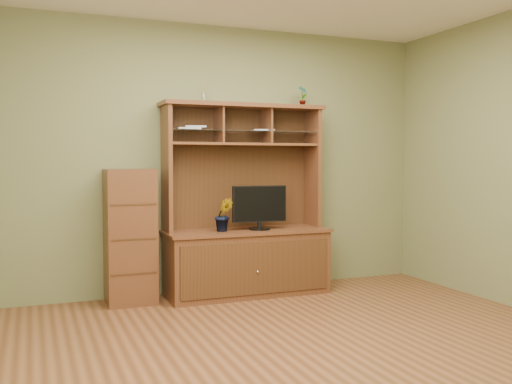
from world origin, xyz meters
TOP-DOWN VIEW (x-y plane):
  - room at (0.00, 0.00)m, footprint 4.54×4.04m
  - media_hutch at (0.17, 1.73)m, footprint 1.66×0.61m
  - monitor at (0.28, 1.65)m, footprint 0.55×0.21m
  - orchid_plant at (-0.09, 1.65)m, footprint 0.21×0.18m
  - top_plant at (0.83, 1.80)m, footprint 0.14×0.11m
  - reed_diffuser at (-0.24, 1.80)m, footprint 0.05×0.05m
  - magazines at (-0.12, 1.80)m, footprint 1.01×0.20m
  - side_cabinet at (-0.97, 1.78)m, footprint 0.45×0.41m

SIDE VIEW (x-z plane):
  - media_hutch at x=0.17m, z-range -0.43..1.47m
  - side_cabinet at x=-0.97m, z-range 0.00..1.26m
  - orchid_plant at x=-0.09m, z-range 0.65..0.97m
  - monitor at x=0.28m, z-range 0.66..1.10m
  - room at x=0.00m, z-range -0.02..2.72m
  - magazines at x=-0.12m, z-range 1.63..1.67m
  - reed_diffuser at x=-0.24m, z-range 1.87..2.12m
  - top_plant at x=0.83m, z-range 1.90..2.12m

